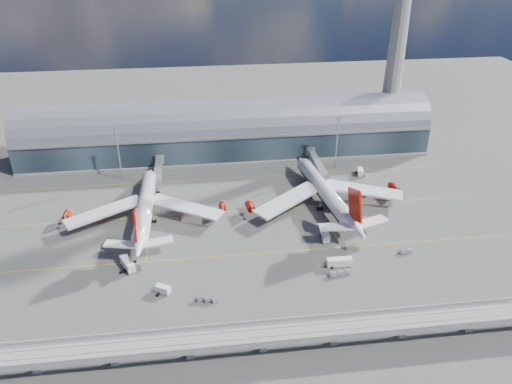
{
  "coord_description": "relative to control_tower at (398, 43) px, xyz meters",
  "views": [
    {
      "loc": [
        -14.39,
        -154.03,
        104.98
      ],
      "look_at": [
        6.21,
        10.0,
        14.0
      ],
      "focal_mm": 35.0,
      "sensor_mm": 36.0,
      "label": 1
    }
  ],
  "objects": [
    {
      "name": "cargo_train_2",
      "position": [
        -28.16,
        -99.3,
        -50.87
      ],
      "size": [
        4.38,
        1.66,
        1.46
      ],
      "rotation": [
        0.0,
        0.0,
        1.5
      ],
      "color": "gray",
      "rests_on": "ground"
    },
    {
      "name": "floodlight_mast_left",
      "position": [
        -135.0,
        -28.0,
        -38.0
      ],
      "size": [
        3.0,
        0.7,
        25.7
      ],
      "color": "gray",
      "rests_on": "ground"
    },
    {
      "name": "jet_bridge_right",
      "position": [
        -45.22,
        -31.82,
        -46.46
      ],
      "size": [
        4.4,
        32.0,
        7.25
      ],
      "color": "gray",
      "rests_on": "ground"
    },
    {
      "name": "service_truck_0",
      "position": [
        -125.75,
        -95.87,
        -49.93
      ],
      "size": [
        5.96,
        8.29,
        3.3
      ],
      "rotation": [
        0.0,
        0.0,
        0.47
      ],
      "color": "silver",
      "rests_on": "ground"
    },
    {
      "name": "jet_bridge_left",
      "position": [
        -118.05,
        -29.88,
        -46.46
      ],
      "size": [
        4.4,
        28.0,
        7.25
      ],
      "color": "gray",
      "rests_on": "ground"
    },
    {
      "name": "ground",
      "position": [
        -85.0,
        -83.0,
        -51.64
      ],
      "size": [
        500.0,
        500.0,
        0.0
      ],
      "primitive_type": "plane",
      "color": "#474744",
      "rests_on": "ground"
    },
    {
      "name": "service_truck_3",
      "position": [
        -54.65,
        -87.13,
        -50.04
      ],
      "size": [
        2.95,
        6.57,
        3.12
      ],
      "rotation": [
        0.0,
        0.0,
        -0.05
      ],
      "color": "silver",
      "rests_on": "ground"
    },
    {
      "name": "floodlight_mast_right",
      "position": [
        -35.0,
        -28.0,
        -38.0
      ],
      "size": [
        3.0,
        0.7,
        25.7
      ],
      "color": "gray",
      "rests_on": "ground"
    },
    {
      "name": "cargo_train_0",
      "position": [
        -99.4,
        -116.18,
        -50.79
      ],
      "size": [
        7.37,
        3.26,
        1.62
      ],
      "rotation": [
        0.0,
        0.0,
        1.82
      ],
      "color": "gray",
      "rests_on": "ground"
    },
    {
      "name": "service_truck_1",
      "position": [
        -113.43,
        -110.41,
        -50.25
      ],
      "size": [
        5.19,
        4.18,
        2.74
      ],
      "rotation": [
        0.0,
        0.0,
        1.07
      ],
      "color": "silver",
      "rests_on": "ground"
    },
    {
      "name": "terminal",
      "position": [
        -85.0,
        -5.01,
        -40.3
      ],
      "size": [
        200.0,
        30.0,
        28.0
      ],
      "color": "#1F2A34",
      "rests_on": "ground"
    },
    {
      "name": "control_tower",
      "position": [
        0.0,
        0.0,
        0.0
      ],
      "size": [
        19.0,
        19.0,
        103.0
      ],
      "color": "gray",
      "rests_on": "ground"
    },
    {
      "name": "service_truck_4",
      "position": [
        -25.52,
        -37.51,
        -50.08
      ],
      "size": [
        3.38,
        5.65,
        3.08
      ],
      "rotation": [
        0.0,
        0.0,
        -0.18
      ],
      "color": "silver",
      "rests_on": "ground"
    },
    {
      "name": "cargo_train_1",
      "position": [
        -54.85,
        -108.65,
        -50.76
      ],
      "size": [
        7.69,
        2.83,
        1.69
      ],
      "rotation": [
        0.0,
        0.0,
        1.4
      ],
      "color": "gray",
      "rests_on": "ground"
    },
    {
      "name": "airliner_left",
      "position": [
        -121.57,
        -65.84,
        -45.81
      ],
      "size": [
        63.61,
        66.78,
        20.4
      ],
      "rotation": [
        0.0,
        0.0,
        -0.01
      ],
      "color": "white",
      "rests_on": "ground"
    },
    {
      "name": "service_truck_5",
      "position": [
        -121.88,
        -34.11,
        -50.09
      ],
      "size": [
        6.61,
        5.16,
        3.02
      ],
      "rotation": [
        0.0,
        0.0,
        1.06
      ],
      "color": "silver",
      "rests_on": "ground"
    },
    {
      "name": "taxi_lines",
      "position": [
        -85.0,
        -60.89,
        -51.63
      ],
      "size": [
        200.0,
        80.12,
        0.01
      ],
      "color": "gold",
      "rests_on": "ground"
    },
    {
      "name": "guideway",
      "position": [
        -85.0,
        -138.0,
        -46.34
      ],
      "size": [
        220.0,
        8.5,
        7.2
      ],
      "color": "gray",
      "rests_on": "ground"
    },
    {
      "name": "service_truck_2",
      "position": [
        -53.89,
        -103.73,
        -50.0
      ],
      "size": [
        8.7,
        2.85,
        3.14
      ],
      "rotation": [
        0.0,
        0.0,
        1.55
      ],
      "color": "silver",
      "rests_on": "ground"
    },
    {
      "name": "airliner_right",
      "position": [
        -48.47,
        -63.3,
        -45.86
      ],
      "size": [
        67.12,
        70.2,
        22.28
      ],
      "rotation": [
        0.0,
        0.0,
        0.13
      ],
      "color": "white",
      "rests_on": "ground"
    }
  ]
}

